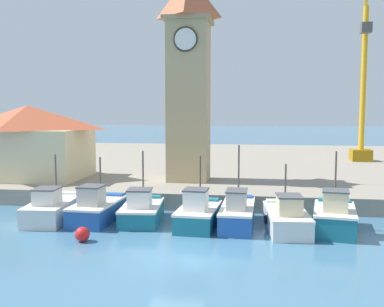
{
  "coord_description": "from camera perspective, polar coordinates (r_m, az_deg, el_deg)",
  "views": [
    {
      "loc": [
        3.46,
        -18.86,
        6.55
      ],
      "look_at": [
        -0.77,
        10.92,
        3.5
      ],
      "focal_mm": 42.0,
      "sensor_mm": 36.0,
      "label": 1
    }
  ],
  "objects": [
    {
      "name": "port_crane_near",
      "position": [
        49.66,
        20.85,
        6.09
      ],
      "size": [
        2.27,
        7.8,
        16.87
      ],
      "color": "#976E11",
      "rests_on": "quay_wharf"
    },
    {
      "name": "fishing_boat_left_inner",
      "position": [
        26.25,
        -6.4,
        -7.15
      ],
      "size": [
        2.54,
        4.56,
        4.07
      ],
      "color": "#196B7F",
      "rests_on": "ground"
    },
    {
      "name": "clock_tower",
      "position": [
        33.91,
        -0.42,
        10.17
      ],
      "size": [
        3.48,
        3.48,
        16.79
      ],
      "color": "tan",
      "rests_on": "quay_wharf"
    },
    {
      "name": "ground_plane",
      "position": [
        20.26,
        -2.25,
        -13.07
      ],
      "size": [
        300.0,
        300.0,
        0.0
      ],
      "primitive_type": "plane",
      "color": "teal"
    },
    {
      "name": "warehouse_left",
      "position": [
        37.37,
        -20.04,
        1.51
      ],
      "size": [
        9.07,
        6.51,
        5.67
      ],
      "color": "beige",
      "rests_on": "quay_wharf"
    },
    {
      "name": "fishing_boat_mid_right",
      "position": [
        24.83,
        11.92,
        -7.96
      ],
      "size": [
        2.46,
        5.11,
        3.52
      ],
      "color": "silver",
      "rests_on": "ground"
    },
    {
      "name": "fishing_boat_left_outer",
      "position": [
        26.68,
        -12.0,
        -6.88
      ],
      "size": [
        2.29,
        4.6,
        3.7
      ],
      "color": "#2356A8",
      "rests_on": "ground"
    },
    {
      "name": "quay_wharf",
      "position": [
        48.28,
        3.91,
        -1.37
      ],
      "size": [
        120.0,
        40.0,
        1.09
      ],
      "primitive_type": "cube",
      "color": "gray",
      "rests_on": "ground"
    },
    {
      "name": "fishing_boat_far_left",
      "position": [
        27.69,
        -17.28,
        -6.64
      ],
      "size": [
        2.56,
        5.14,
        3.8
      ],
      "color": "silver",
      "rests_on": "ground"
    },
    {
      "name": "fishing_boat_mid_left",
      "position": [
        25.01,
        0.79,
        -7.63
      ],
      "size": [
        2.29,
        4.43,
        3.9
      ],
      "color": "#196B7F",
      "rests_on": "ground"
    },
    {
      "name": "fishing_boat_right_inner",
      "position": [
        25.15,
        17.64,
        -7.67
      ],
      "size": [
        2.71,
        4.49,
        4.25
      ],
      "color": "#196B7F",
      "rests_on": "ground"
    },
    {
      "name": "fishing_boat_center",
      "position": [
        25.24,
        5.79,
        -7.51
      ],
      "size": [
        1.95,
        5.17,
        4.47
      ],
      "color": "#2356A8",
      "rests_on": "ground"
    },
    {
      "name": "mooring_buoy",
      "position": [
        23.05,
        -13.75,
        -9.94
      ],
      "size": [
        0.73,
        0.73,
        0.73
      ],
      "primitive_type": "sphere",
      "color": "red",
      "rests_on": "ground"
    }
  ]
}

